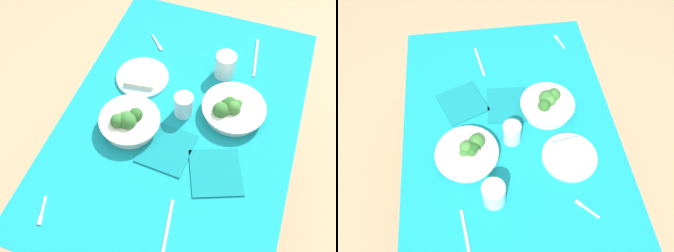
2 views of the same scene
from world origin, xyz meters
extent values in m
plane|color=tan|center=(0.00, 0.00, 0.00)|extent=(6.00, 6.00, 0.00)
cube|color=teal|center=(0.00, 0.00, 0.78)|extent=(1.28, 0.87, 0.01)
cube|color=brown|center=(0.00, 0.00, 0.76)|extent=(1.24, 0.85, 0.02)
cylinder|color=brown|center=(-0.54, -0.34, 0.37)|extent=(0.07, 0.07, 0.75)
cylinder|color=brown|center=(-0.54, 0.34, 0.37)|extent=(0.07, 0.07, 0.75)
cylinder|color=silver|center=(-0.09, 0.17, 0.80)|extent=(0.20, 0.20, 0.04)
cylinder|color=silver|center=(-0.09, 0.17, 0.83)|extent=(0.23, 0.23, 0.01)
sphere|color=#3D7A33|center=(-0.10, 0.18, 0.84)|extent=(0.06, 0.06, 0.06)
sphere|color=#33702D|center=(-0.12, 0.20, 0.84)|extent=(0.06, 0.06, 0.06)
sphere|color=#33702D|center=(-0.11, 0.17, 0.84)|extent=(0.06, 0.06, 0.06)
sphere|color=#286023|center=(-0.07, 0.15, 0.84)|extent=(0.05, 0.05, 0.05)
cylinder|color=silver|center=(0.10, -0.18, 0.80)|extent=(0.22, 0.22, 0.04)
cylinder|color=silver|center=(0.10, -0.18, 0.82)|extent=(0.24, 0.24, 0.01)
sphere|color=#1E511E|center=(0.09, -0.15, 0.83)|extent=(0.05, 0.05, 0.05)
sphere|color=#3D7A33|center=(0.08, -0.18, 0.83)|extent=(0.06, 0.06, 0.06)
sphere|color=#33702D|center=(0.11, -0.19, 0.83)|extent=(0.04, 0.04, 0.04)
sphere|color=#286023|center=(0.11, -0.16, 0.83)|extent=(0.05, 0.05, 0.05)
sphere|color=#33702D|center=(0.06, -0.14, 0.83)|extent=(0.06, 0.06, 0.06)
cylinder|color=beige|center=(0.10, -0.17, 0.83)|extent=(0.08, 0.08, 0.01)
cylinder|color=#99C6D1|center=(0.15, 0.21, 0.79)|extent=(0.22, 0.22, 0.01)
cube|color=beige|center=(0.15, 0.21, 0.80)|extent=(0.14, 0.13, 0.02)
cylinder|color=silver|center=(0.28, -0.10, 0.83)|extent=(0.08, 0.08, 0.10)
cylinder|color=silver|center=(0.04, 0.00, 0.83)|extent=(0.07, 0.07, 0.10)
cube|color=#B7B7BC|center=(0.37, 0.24, 0.78)|extent=(0.06, 0.06, 0.00)
cube|color=#B7B7BC|center=(0.34, 0.20, 0.78)|extent=(0.03, 0.03, 0.00)
cube|color=#B7B7BC|center=(-0.48, 0.32, 0.78)|extent=(0.07, 0.03, 0.00)
cube|color=#B7B7BC|center=(-0.53, 0.30, 0.78)|extent=(0.03, 0.02, 0.00)
cube|color=#B7B7BC|center=(0.42, -0.21, 0.78)|extent=(0.22, 0.04, 0.00)
cube|color=#B7B7BC|center=(-0.41, -0.09, 0.78)|extent=(0.18, 0.04, 0.00)
cube|color=#0F777D|center=(-0.17, -0.19, 0.78)|extent=(0.24, 0.23, 0.01)
cube|color=#0F777D|center=(-0.14, 0.01, 0.78)|extent=(0.20, 0.19, 0.01)
camera|label=1|loc=(-0.79, -0.23, 1.97)|focal=40.62mm
camera|label=2|loc=(0.74, -0.11, 1.94)|focal=35.97mm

